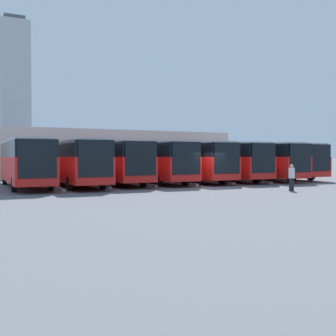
# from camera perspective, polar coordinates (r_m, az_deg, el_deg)

# --- Properties ---
(ground_plane) EXTENTS (600.00, 600.00, 0.00)m
(ground_plane) POSITION_cam_1_polar(r_m,az_deg,el_deg) (30.56, 5.78, -2.62)
(ground_plane) COLOR #5B5B60
(bus_0) EXTENTS (2.96, 12.36, 3.38)m
(bus_0) POSITION_cam_1_polar(r_m,az_deg,el_deg) (43.07, 14.22, 1.09)
(bus_0) COLOR red
(bus_0) RESTS_ON ground_plane
(curb_divider_0) EXTENTS (0.43, 5.34, 0.15)m
(curb_divider_0) POSITION_cam_1_polar(r_m,az_deg,el_deg) (40.64, 14.11, -1.50)
(curb_divider_0) COLOR #B2B2AD
(curb_divider_0) RESTS_ON ground_plane
(bus_1) EXTENTS (2.96, 12.36, 3.38)m
(bus_1) POSITION_cam_1_polar(r_m,az_deg,el_deg) (40.07, 11.57, 1.07)
(bus_1) COLOR red
(bus_1) RESTS_ON ground_plane
(curb_divider_1) EXTENTS (0.43, 5.34, 0.15)m
(curb_divider_1) POSITION_cam_1_polar(r_m,az_deg,el_deg) (37.65, 11.28, -1.72)
(curb_divider_1) COLOR #B2B2AD
(curb_divider_1) RESTS_ON ground_plane
(bus_2) EXTENTS (2.96, 12.36, 3.38)m
(bus_2) POSITION_cam_1_polar(r_m,az_deg,el_deg) (38.39, 7.19, 1.06)
(bus_2) COLOR red
(bus_2) RESTS_ON ground_plane
(curb_divider_2) EXTENTS (0.43, 5.34, 0.15)m
(curb_divider_2) POSITION_cam_1_polar(r_m,az_deg,el_deg) (35.99, 6.59, -1.86)
(curb_divider_2) COLOR #B2B2AD
(curb_divider_2) RESTS_ON ground_plane
(bus_3) EXTENTS (2.96, 12.36, 3.38)m
(bus_3) POSITION_cam_1_polar(r_m,az_deg,el_deg) (36.60, 2.76, 1.05)
(bus_3) COLOR red
(bus_3) RESTS_ON ground_plane
(curb_divider_3) EXTENTS (0.43, 5.34, 0.15)m
(curb_divider_3) POSITION_cam_1_polar(r_m,az_deg,el_deg) (34.24, 1.81, -2.03)
(curb_divider_3) COLOR #B2B2AD
(curb_divider_3) RESTS_ON ground_plane
(bus_4) EXTENTS (2.96, 12.36, 3.38)m
(bus_4) POSITION_cam_1_polar(r_m,az_deg,el_deg) (35.11, -2.15, 1.02)
(bus_4) COLOR red
(bus_4) RESTS_ON ground_plane
(curb_divider_4) EXTENTS (0.43, 5.34, 0.15)m
(curb_divider_4) POSITION_cam_1_polar(r_m,az_deg,el_deg) (32.82, -3.48, -2.19)
(curb_divider_4) COLOR #B2B2AD
(curb_divider_4) RESTS_ON ground_plane
(bus_5) EXTENTS (2.96, 12.36, 3.38)m
(bus_5) POSITION_cam_1_polar(r_m,az_deg,el_deg) (34.00, -7.50, 0.99)
(bus_5) COLOR red
(bus_5) RESTS_ON ground_plane
(curb_divider_5) EXTENTS (0.43, 5.34, 0.15)m
(curb_divider_5) POSITION_cam_1_polar(r_m,az_deg,el_deg) (31.80, -9.26, -2.33)
(curb_divider_5) COLOR #B2B2AD
(curb_divider_5) RESTS_ON ground_plane
(bus_6) EXTENTS (2.96, 12.36, 3.38)m
(bus_6) POSITION_cam_1_polar(r_m,az_deg,el_deg) (32.11, -12.67, 0.93)
(bus_6) COLOR red
(bus_6) RESTS_ON ground_plane
(curb_divider_6) EXTENTS (0.43, 5.34, 0.15)m
(curb_divider_6) POSITION_cam_1_polar(r_m,az_deg,el_deg) (30.02, -14.91, -2.60)
(curb_divider_6) COLOR #B2B2AD
(curb_divider_6) RESTS_ON ground_plane
(bus_7) EXTENTS (2.96, 12.36, 3.38)m
(bus_7) POSITION_cam_1_polar(r_m,az_deg,el_deg) (31.79, -18.79, 0.87)
(bus_7) COLOR red
(bus_7) RESTS_ON ground_plane
(pedestrian) EXTENTS (0.47, 0.47, 1.72)m
(pedestrian) POSITION_cam_1_polar(r_m,az_deg,el_deg) (28.20, 16.39, -1.15)
(pedestrian) COLOR black
(pedestrian) RESTS_ON ground_plane
(station_building) EXTENTS (27.95, 15.02, 5.13)m
(station_building) POSITION_cam_1_polar(r_m,az_deg,el_deg) (51.74, -8.59, 1.99)
(station_building) COLOR beige
(station_building) RESTS_ON ground_plane
(office_tower) EXTENTS (14.39, 14.39, 72.89)m
(office_tower) POSITION_cam_1_polar(r_m,az_deg,el_deg) (231.98, -20.10, 9.86)
(office_tower) COLOR #ADB2B7
(office_tower) RESTS_ON ground_plane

